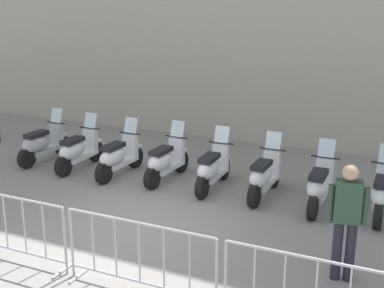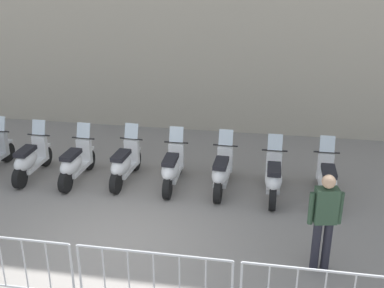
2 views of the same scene
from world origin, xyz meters
name	(u,v)px [view 1 (image 1 of 2)]	position (x,y,z in m)	size (l,w,h in m)	color
ground_plane	(128,231)	(0.00, 0.00, 0.00)	(120.00, 120.00, 0.00)	gray
motorcycle_0	(42,144)	(-3.44, 3.08, 0.45)	(0.72, 1.71, 1.24)	black
motorcycle_1	(78,151)	(-2.35, 2.80, 0.45)	(0.66, 1.72, 1.24)	black
motorcycle_2	(118,157)	(-1.25, 2.59, 0.45)	(0.69, 1.71, 1.24)	black
motorcycle_3	(165,161)	(-0.13, 2.54, 0.45)	(0.71, 1.71, 1.24)	black
motorcycle_4	(212,169)	(0.97, 2.31, 0.45)	(0.63, 1.72, 1.24)	black
motorcycle_5	(264,176)	(2.07, 2.12, 0.45)	(0.68, 1.71, 1.24)	black
motorcycle_6	(319,186)	(3.16, 1.82, 0.45)	(0.64, 1.72, 1.24)	black
motorcycle_7	(382,194)	(4.27, 1.72, 0.45)	(0.65, 1.72, 1.24)	black
barrier_segment_2	(6,227)	(-1.43, -1.38, 0.53)	(2.22, 0.79, 1.07)	#B2B5B7
barrier_segment_3	(139,259)	(0.88, -1.79, 0.53)	(2.22, 0.79, 1.07)	#B2B5B7
officer_near_row_end	(347,216)	(3.54, -0.71, 0.98)	(0.55, 0.23, 1.73)	#23232D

